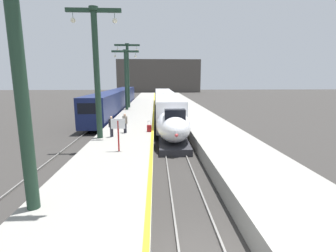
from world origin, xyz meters
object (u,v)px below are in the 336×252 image
Objects in this scene: regional_train_adjacent at (117,100)px; station_column_near at (18,47)px; departure_info_board at (118,128)px; station_column_far at (126,74)px; highspeed_train_main at (166,105)px; station_column_mid at (96,62)px; rolling_suitcase at (149,128)px; passenger_mid_platform at (111,125)px; passenger_near_edge at (125,122)px; station_column_distant at (128,70)px.

station_column_near is at bearing -86.25° from regional_train_adjacent.
station_column_far is at bearing 95.15° from departure_info_board.
station_column_mid is at bearing -110.11° from highspeed_train_main.
station_column_near is at bearing -106.25° from rolling_suitcase.
station_column_mid is at bearing -90.00° from station_column_far.
regional_train_adjacent is 4.13× the size of station_column_far.
passenger_mid_platform is (0.88, -18.51, -4.37)m from station_column_far.
station_column_far reaches higher than passenger_mid_platform.
regional_train_adjacent reaches higher than rolling_suitcase.
passenger_near_edge is at bearing -84.04° from station_column_far.
departure_info_board is at bearing -84.85° from station_column_far.
highspeed_train_main is 14.18m from rolling_suitcase.
rolling_suitcase is (-2.06, -14.02, -0.58)m from highspeed_train_main.
station_column_distant is at bearing 90.10° from station_column_near.
rolling_suitcase is (2.06, 0.32, -0.69)m from passenger_near_edge.
regional_train_adjacent is at bearing 114.75° from station_column_far.
passenger_near_edge is (1.77, 1.78, -4.82)m from station_column_mid.
station_column_near is at bearing -105.62° from departure_info_board.
station_column_mid is at bearing -84.66° from regional_train_adjacent.
rolling_suitcase is at bearing -98.36° from highspeed_train_main.
station_column_near is 0.94× the size of station_column_mid.
passenger_near_edge is (1.77, -17.00, -4.37)m from station_column_far.
station_column_mid is 0.96× the size of station_column_distant.
station_column_mid reaches higher than passenger_near_edge.
departure_info_board is at bearing -85.43° from station_column_distant.
station_column_near is (-5.84, -26.99, 4.70)m from highspeed_train_main.
station_column_distant is 20.59m from passenger_near_edge.
station_column_mid reaches higher than rolling_suitcase.
station_column_far reaches higher than highspeed_train_main.
station_column_distant is at bearing 94.57° from departure_info_board.
station_column_near is 5.39× the size of passenger_mid_platform.
passenger_near_edge is 1.72× the size of rolling_suitcase.
highspeed_train_main is 3.71× the size of station_column_distant.
station_column_mid is (-5.90, -16.11, 4.93)m from highspeed_train_main.
regional_train_adjacent is 21.66× the size of passenger_near_edge.
station_column_mid reaches higher than station_column_far.
station_column_near is 9.27× the size of rolling_suitcase.
station_column_distant is at bearing 90.00° from station_column_mid.
station_column_mid reaches higher than passenger_mid_platform.
regional_train_adjacent is 22.30m from rolling_suitcase.
station_column_mid is 5.44m from passenger_near_edge.
station_column_mid is 1.10× the size of station_column_far.
rolling_suitcase is at bearing 28.62° from station_column_mid.
station_column_distant reaches higher than regional_train_adjacent.
station_column_near is 32.55m from station_column_distant.
station_column_far is at bearing 102.97° from rolling_suitcase.
station_column_near is at bearing -102.21° from highspeed_train_main.
station_column_mid is 7.03m from rolling_suitcase.
station_column_near is (2.26, -34.43, 4.50)m from regional_train_adjacent.
passenger_mid_platform is (-0.89, -1.52, 0.00)m from passenger_near_edge.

